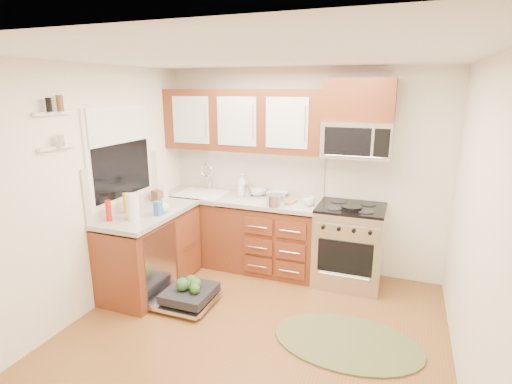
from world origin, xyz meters
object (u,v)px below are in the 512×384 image
at_px(bowl_a, 277,195).
at_px(microwave, 357,140).
at_px(cup, 309,201).
at_px(sink, 202,203).
at_px(rug, 347,342).
at_px(cutting_board, 283,201).
at_px(bowl_b, 257,192).
at_px(range, 349,245).
at_px(dishwasher, 187,296).
at_px(skillet, 351,208).
at_px(stock_pot, 276,200).
at_px(upper_cabinets, 242,120).
at_px(paper_towel_roll, 133,207).

bearing_deg(bowl_a, microwave, -3.02).
bearing_deg(cup, sink, 177.95).
height_order(rug, bowl_a, bowl_a).
bearing_deg(bowl_a, cutting_board, -53.76).
height_order(cutting_board, cup, cup).
bearing_deg(sink, bowl_b, 14.21).
bearing_deg(range, microwave, 90.00).
xyz_separation_m(dishwasher, skillet, (1.56, 1.00, 0.87)).
height_order(bowl_a, bowl_b, bowl_b).
xyz_separation_m(dishwasher, cutting_board, (0.72, 1.13, 0.84)).
height_order(range, cup, cup).
bearing_deg(stock_pot, bowl_b, 135.18).
height_order(range, microwave, microwave).
bearing_deg(bowl_a, stock_pot, -74.72).
bearing_deg(range, cup, -172.64).
bearing_deg(upper_cabinets, rug, -40.44).
height_order(rug, paper_towel_roll, paper_towel_roll).
relative_size(dishwasher, rug, 0.52).
xyz_separation_m(upper_cabinets, skillet, (1.42, -0.27, -0.90)).
relative_size(microwave, stock_pot, 3.41).
height_order(range, skillet, skillet).
height_order(paper_towel_roll, bowl_b, paper_towel_roll).
relative_size(stock_pot, bowl_b, 0.92).
height_order(microwave, sink, microwave).
xyz_separation_m(cutting_board, bowl_a, (-0.13, 0.17, 0.02)).
xyz_separation_m(skillet, bowl_a, (-0.96, 0.30, -0.01)).
xyz_separation_m(range, bowl_b, (-1.22, 0.17, 0.49)).
distance_m(sink, stock_pot, 1.12).
distance_m(range, stock_pot, 1.01).
relative_size(microwave, skillet, 3.32).
relative_size(rug, bowl_a, 5.16).
bearing_deg(range, sink, -179.70).
distance_m(rug, bowl_b, 2.18).
height_order(upper_cabinets, cutting_board, upper_cabinets).
bearing_deg(dishwasher, microwave, 39.07).
bearing_deg(cup, upper_cabinets, 167.38).
distance_m(range, bowl_b, 1.32).
height_order(paper_towel_roll, bowl_a, paper_towel_roll).
bearing_deg(microwave, cup, -159.23).
distance_m(dishwasher, skillet, 2.05).
xyz_separation_m(paper_towel_roll, cup, (1.61, 1.15, -0.09)).
height_order(stock_pot, bowl_a, stock_pot).
xyz_separation_m(range, cup, (-0.48, -0.06, 0.50)).
relative_size(upper_cabinets, cup, 15.43).
bearing_deg(skillet, range, 97.16).
height_order(rug, cutting_board, cutting_board).
xyz_separation_m(dishwasher, paper_towel_roll, (-0.55, -0.08, 0.96)).
height_order(microwave, cup, microwave).
relative_size(skillet, cutting_board, 0.76).
bearing_deg(stock_pot, dishwasher, -126.81).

